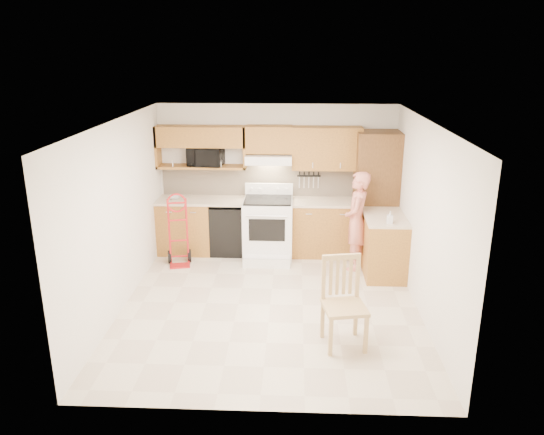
# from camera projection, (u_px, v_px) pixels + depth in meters

# --- Properties ---
(floor) EXTENTS (4.00, 4.50, 0.02)m
(floor) POSITION_uv_depth(u_px,v_px,m) (270.00, 305.00, 7.30)
(floor) COLOR #BCAC93
(floor) RESTS_ON ground
(ceiling) EXTENTS (4.00, 4.50, 0.02)m
(ceiling) POSITION_uv_depth(u_px,v_px,m) (270.00, 121.00, 6.53)
(ceiling) COLOR white
(ceiling) RESTS_ON ground
(wall_back) EXTENTS (4.00, 0.02, 2.50)m
(wall_back) POSITION_uv_depth(u_px,v_px,m) (277.00, 178.00, 9.06)
(wall_back) COLOR silver
(wall_back) RESTS_ON ground
(wall_front) EXTENTS (4.00, 0.02, 2.50)m
(wall_front) POSITION_uv_depth(u_px,v_px,m) (258.00, 295.00, 4.77)
(wall_front) COLOR silver
(wall_front) RESTS_ON ground
(wall_left) EXTENTS (0.02, 4.50, 2.50)m
(wall_left) POSITION_uv_depth(u_px,v_px,m) (119.00, 216.00, 7.00)
(wall_left) COLOR silver
(wall_left) RESTS_ON ground
(wall_right) EXTENTS (0.02, 4.50, 2.50)m
(wall_right) POSITION_uv_depth(u_px,v_px,m) (426.00, 220.00, 6.83)
(wall_right) COLOR silver
(wall_right) RESTS_ON ground
(backsplash) EXTENTS (3.92, 0.03, 0.55)m
(backsplash) POSITION_uv_depth(u_px,v_px,m) (277.00, 181.00, 9.06)
(backsplash) COLOR beige
(backsplash) RESTS_ON wall_back
(lower_cab_left) EXTENTS (0.90, 0.60, 0.90)m
(lower_cab_left) POSITION_uv_depth(u_px,v_px,m) (186.00, 226.00, 9.08)
(lower_cab_left) COLOR #B17828
(lower_cab_left) RESTS_ON ground
(dishwasher) EXTENTS (0.60, 0.60, 0.85)m
(dishwasher) POSITION_uv_depth(u_px,v_px,m) (229.00, 228.00, 9.06)
(dishwasher) COLOR black
(dishwasher) RESTS_ON ground
(lower_cab_right) EXTENTS (1.14, 0.60, 0.90)m
(lower_cab_right) POSITION_uv_depth(u_px,v_px,m) (325.00, 228.00, 8.98)
(lower_cab_right) COLOR #B17828
(lower_cab_right) RESTS_ON ground
(countertop_left) EXTENTS (1.50, 0.63, 0.04)m
(countertop_left) POSITION_uv_depth(u_px,v_px,m) (202.00, 200.00, 8.92)
(countertop_left) COLOR #BDAA8B
(countertop_left) RESTS_ON lower_cab_left
(countertop_right) EXTENTS (1.14, 0.63, 0.04)m
(countertop_right) POSITION_uv_depth(u_px,v_px,m) (326.00, 202.00, 8.83)
(countertop_right) COLOR #BDAA8B
(countertop_right) RESTS_ON lower_cab_right
(cab_return_right) EXTENTS (0.60, 1.00, 0.90)m
(cab_return_right) POSITION_uv_depth(u_px,v_px,m) (384.00, 246.00, 8.18)
(cab_return_right) COLOR #B17828
(cab_return_right) RESTS_ON ground
(countertop_return) EXTENTS (0.63, 1.00, 0.04)m
(countertop_return) POSITION_uv_depth(u_px,v_px,m) (386.00, 217.00, 8.04)
(countertop_return) COLOR #BDAA8B
(countertop_return) RESTS_ON cab_return_right
(pantry_tall) EXTENTS (0.70, 0.60, 2.10)m
(pantry_tall) POSITION_uv_depth(u_px,v_px,m) (375.00, 195.00, 8.76)
(pantry_tall) COLOR brown
(pantry_tall) RESTS_ON ground
(upper_cab_left) EXTENTS (1.50, 0.33, 0.34)m
(upper_cab_left) POSITION_uv_depth(u_px,v_px,m) (201.00, 136.00, 8.73)
(upper_cab_left) COLOR #B17828
(upper_cab_left) RESTS_ON wall_back
(upper_shelf_mw) EXTENTS (1.50, 0.33, 0.04)m
(upper_shelf_mw) POSITION_uv_depth(u_px,v_px,m) (202.00, 167.00, 8.88)
(upper_shelf_mw) COLOR #B17828
(upper_shelf_mw) RESTS_ON wall_back
(upper_cab_center) EXTENTS (0.76, 0.33, 0.44)m
(upper_cab_center) POSITION_uv_depth(u_px,v_px,m) (269.00, 139.00, 8.69)
(upper_cab_center) COLOR #B17828
(upper_cab_center) RESTS_ON wall_back
(upper_cab_right) EXTENTS (1.14, 0.33, 0.70)m
(upper_cab_right) POSITION_uv_depth(u_px,v_px,m) (327.00, 148.00, 8.69)
(upper_cab_right) COLOR #B17828
(upper_cab_right) RESTS_ON wall_back
(range_hood) EXTENTS (0.76, 0.46, 0.14)m
(range_hood) POSITION_uv_depth(u_px,v_px,m) (269.00, 159.00, 8.72)
(range_hood) COLOR white
(range_hood) RESTS_ON wall_back
(knife_strip) EXTENTS (0.40, 0.05, 0.29)m
(knife_strip) POSITION_uv_depth(u_px,v_px,m) (309.00, 179.00, 8.99)
(knife_strip) COLOR black
(knife_strip) RESTS_ON backsplash
(microwave) EXTENTS (0.61, 0.45, 0.32)m
(microwave) POSITION_uv_depth(u_px,v_px,m) (206.00, 156.00, 8.83)
(microwave) COLOR black
(microwave) RESTS_ON upper_shelf_mw
(range) EXTENTS (0.81, 1.06, 1.19)m
(range) POSITION_uv_depth(u_px,v_px,m) (268.00, 224.00, 8.76)
(range) COLOR white
(range) RESTS_ON ground
(person) EXTENTS (0.48, 0.64, 1.58)m
(person) POSITION_uv_depth(u_px,v_px,m) (357.00, 221.00, 8.29)
(person) COLOR #D57767
(person) RESTS_ON ground
(hand_truck) EXTENTS (0.50, 0.47, 1.08)m
(hand_truck) POSITION_uv_depth(u_px,v_px,m) (178.00, 233.00, 8.48)
(hand_truck) COLOR red
(hand_truck) RESTS_ON ground
(dining_chair) EXTENTS (0.57, 0.60, 1.07)m
(dining_chair) POSITION_uv_depth(u_px,v_px,m) (345.00, 304.00, 6.15)
(dining_chair) COLOR tan
(dining_chair) RESTS_ON ground
(soap_bottle) EXTENTS (0.08, 0.09, 0.18)m
(soap_bottle) POSITION_uv_depth(u_px,v_px,m) (390.00, 217.00, 7.67)
(soap_bottle) COLOR white
(soap_bottle) RESTS_ON countertop_return
(bowl) EXTENTS (0.20, 0.20, 0.05)m
(bowl) POSITION_uv_depth(u_px,v_px,m) (175.00, 197.00, 8.93)
(bowl) COLOR white
(bowl) RESTS_ON countertop_left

